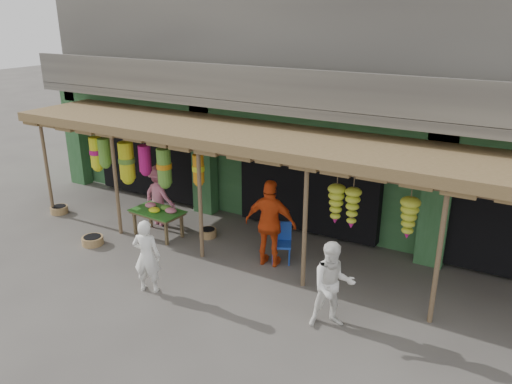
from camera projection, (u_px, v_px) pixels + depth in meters
The scene contains 12 objects.
ground at pixel (265, 269), 10.74m from camera, with size 80.00×80.00×0.00m, color #514C47.
building at pixel (352, 83), 13.54m from camera, with size 16.40×6.80×7.00m.
awning at pixel (276, 144), 10.59m from camera, with size 14.00×2.70×2.79m.
flower_table at pixel (158, 212), 12.13m from camera, with size 1.34×0.85×0.77m.
blue_chair at pixel (282, 240), 10.97m from camera, with size 0.56×0.56×0.88m.
basket_left at pixel (59, 210), 13.66m from camera, with size 0.47×0.47×0.19m, color olive.
basket_mid at pixel (93, 241), 11.84m from camera, with size 0.50×0.50×0.19m, color #976E44.
basket_right at pixel (208, 233), 12.24m from camera, with size 0.42×0.42×0.19m, color #A57D4D.
person_front at pixel (147, 256), 9.67m from camera, with size 0.55×0.36×1.51m, color white.
person_right at pixel (333, 285), 8.56m from camera, with size 0.78×0.61×1.60m, color white.
person_vendor at pixel (271, 224), 10.61m from camera, with size 1.14×0.47×1.94m, color #D84514.
person_shopper at pixel (160, 195), 12.73m from camera, with size 1.02×0.59×1.58m, color pink.
Camera 1 is at (4.61, -8.32, 5.25)m, focal length 35.00 mm.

